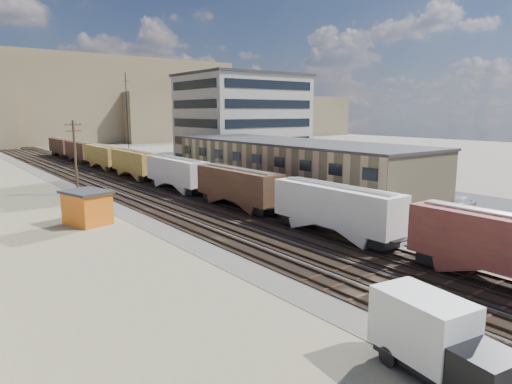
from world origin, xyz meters
TOP-DOWN VIEW (x-y plane):
  - ground at (0.00, 0.00)m, footprint 300.00×300.00m
  - ballast_bed at (0.00, 50.00)m, footprint 18.00×200.00m
  - asphalt_lot at (22.00, 35.00)m, footprint 26.00×120.00m
  - rail_tracks at (-0.55, 50.00)m, footprint 11.40×200.00m
  - freight_train at (3.80, 44.54)m, footprint 3.00×119.74m
  - warehouse at (14.98, 25.00)m, footprint 12.40×40.40m
  - office_tower at (27.95, 54.95)m, footprint 22.60×18.60m
  - utility_pole_north at (-8.50, 42.00)m, footprint 2.20×0.32m
  - radio_mast at (6.00, 60.00)m, footprint 1.20×0.16m
  - box_truck at (-9.08, -11.38)m, footprint 3.23×6.59m
  - maintenance_shed at (-12.45, 24.65)m, footprint 4.68×5.42m
  - sign_post at (-8.00, -13.71)m, footprint 0.66×0.13m
  - parked_car_silver at (23.27, 5.61)m, footprint 6.19×3.66m
  - parked_car_blue at (23.75, 48.44)m, footprint 4.21×5.43m
  - parked_car_far at (26.52, 41.28)m, footprint 2.91×4.60m

SIDE VIEW (x-z plane):
  - ground at x=0.00m, z-range 0.00..0.00m
  - asphalt_lot at x=22.00m, z-range 0.00..0.04m
  - ballast_bed at x=0.00m, z-range 0.00..0.06m
  - rail_tracks at x=-0.55m, z-range -0.01..0.23m
  - parked_car_blue at x=23.75m, z-range 0.00..1.37m
  - parked_car_far at x=26.52m, z-range 0.00..1.46m
  - parked_car_silver at x=23.27m, z-range 0.00..1.68m
  - sign_post at x=-8.00m, z-range 0.32..2.06m
  - box_truck at x=-9.08m, z-range 0.03..3.40m
  - maintenance_shed at x=-12.45m, z-range 0.04..3.44m
  - freight_train at x=3.80m, z-range 0.56..5.02m
  - warehouse at x=14.98m, z-range 0.03..7.28m
  - utility_pole_north at x=-8.50m, z-range 0.30..10.30m
  - radio_mast at x=6.00m, z-range 0.12..18.12m
  - office_tower at x=27.95m, z-range 0.04..18.49m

